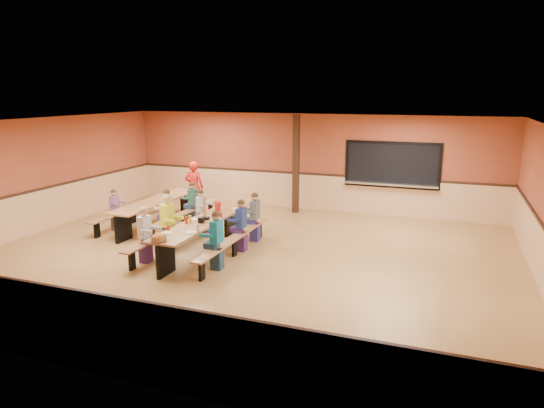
% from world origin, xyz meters
% --- Properties ---
extents(ground, '(12.00, 12.00, 0.00)m').
position_xyz_m(ground, '(0.00, 0.00, 0.00)').
color(ground, olive).
rests_on(ground, ground).
extents(room_envelope, '(12.04, 10.04, 3.02)m').
position_xyz_m(room_envelope, '(0.00, 0.00, 0.69)').
color(room_envelope, '#9C472D').
rests_on(room_envelope, ground).
extents(kitchen_pass_through, '(2.78, 0.28, 1.38)m').
position_xyz_m(kitchen_pass_through, '(2.60, 4.96, 1.49)').
color(kitchen_pass_through, black).
rests_on(kitchen_pass_through, ground).
extents(structural_post, '(0.18, 0.18, 3.00)m').
position_xyz_m(structural_post, '(-0.20, 4.40, 1.50)').
color(structural_post, black).
rests_on(structural_post, ground).
extents(cafeteria_table_main, '(1.91, 3.70, 0.74)m').
position_xyz_m(cafeteria_table_main, '(-1.08, -0.03, 0.53)').
color(cafeteria_table_main, '#9C683E').
rests_on(cafeteria_table_main, ground).
extents(cafeteria_table_second, '(1.91, 3.70, 0.74)m').
position_xyz_m(cafeteria_table_second, '(-3.33, 1.60, 0.53)').
color(cafeteria_table_second, '#9C683E').
rests_on(cafeteria_table_second, ground).
extents(seated_child_white_left, '(0.38, 0.31, 1.23)m').
position_xyz_m(seated_child_white_left, '(-1.90, -1.09, 0.62)').
color(seated_child_white_left, silver).
rests_on(seated_child_white_left, ground).
extents(seated_adult_yellow, '(0.42, 0.34, 1.32)m').
position_xyz_m(seated_adult_yellow, '(-1.90, -0.17, 0.66)').
color(seated_adult_yellow, yellow).
rests_on(seated_adult_yellow, ground).
extents(seated_child_grey_left, '(0.33, 0.27, 1.13)m').
position_xyz_m(seated_child_grey_left, '(-1.90, 1.45, 0.56)').
color(seated_child_grey_left, silver).
rests_on(seated_child_grey_left, ground).
extents(seated_child_teal_right, '(0.38, 0.31, 1.24)m').
position_xyz_m(seated_child_teal_right, '(-0.25, -0.91, 0.62)').
color(seated_child_teal_right, '#136A89').
rests_on(seated_child_teal_right, ground).
extents(seated_child_navy_right, '(0.37, 0.30, 1.21)m').
position_xyz_m(seated_child_navy_right, '(-0.25, 0.36, 0.61)').
color(seated_child_navy_right, navy).
rests_on(seated_child_navy_right, ground).
extents(seated_child_char_right, '(0.37, 0.30, 1.21)m').
position_xyz_m(seated_child_char_right, '(-0.25, 1.20, 0.61)').
color(seated_child_char_right, '#4C5355').
rests_on(seated_child_char_right, ground).
extents(seated_child_purple_sec, '(0.32, 0.26, 1.10)m').
position_xyz_m(seated_child_purple_sec, '(-4.16, 0.80, 0.55)').
color(seated_child_purple_sec, '#7A5075').
rests_on(seated_child_purple_sec, ground).
extents(seated_child_green_sec, '(0.35, 0.29, 1.18)m').
position_xyz_m(seated_child_green_sec, '(-2.51, 2.09, 0.59)').
color(seated_child_green_sec, '#2A624E').
rests_on(seated_child_green_sec, ground).
extents(seated_child_tan_sec, '(0.37, 0.31, 1.22)m').
position_xyz_m(seated_child_tan_sec, '(-2.51, 0.79, 0.61)').
color(seated_child_tan_sec, '#B6AD94').
rests_on(seated_child_tan_sec, ground).
extents(standing_woman, '(0.65, 0.49, 1.59)m').
position_xyz_m(standing_woman, '(-3.13, 3.30, 0.80)').
color(standing_woman, red).
rests_on(standing_woman, ground).
extents(punch_pitcher, '(0.16, 0.16, 0.22)m').
position_xyz_m(punch_pitcher, '(-1.18, 1.01, 0.85)').
color(punch_pitcher, red).
rests_on(punch_pitcher, cafeteria_table_main).
extents(chip_bowl, '(0.32, 0.32, 0.15)m').
position_xyz_m(chip_bowl, '(-1.15, -1.68, 0.81)').
color(chip_bowl, orange).
rests_on(chip_bowl, cafeteria_table_main).
extents(napkin_dispenser, '(0.10, 0.14, 0.13)m').
position_xyz_m(napkin_dispenser, '(-1.02, -0.14, 0.80)').
color(napkin_dispenser, black).
rests_on(napkin_dispenser, cafeteria_table_main).
extents(condiment_mustard, '(0.06, 0.06, 0.17)m').
position_xyz_m(condiment_mustard, '(-1.26, -0.23, 0.82)').
color(condiment_mustard, yellow).
rests_on(condiment_mustard, cafeteria_table_main).
extents(condiment_ketchup, '(0.06, 0.06, 0.17)m').
position_xyz_m(condiment_ketchup, '(-1.29, -0.34, 0.82)').
color(condiment_ketchup, '#B2140F').
rests_on(condiment_ketchup, cafeteria_table_main).
extents(table_paddle, '(0.16, 0.16, 0.56)m').
position_xyz_m(table_paddle, '(-1.08, 0.15, 0.88)').
color(table_paddle, black).
rests_on(table_paddle, cafeteria_table_main).
extents(place_settings, '(0.65, 3.30, 0.11)m').
position_xyz_m(place_settings, '(-1.08, -0.03, 0.80)').
color(place_settings, beige).
rests_on(place_settings, cafeteria_table_main).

